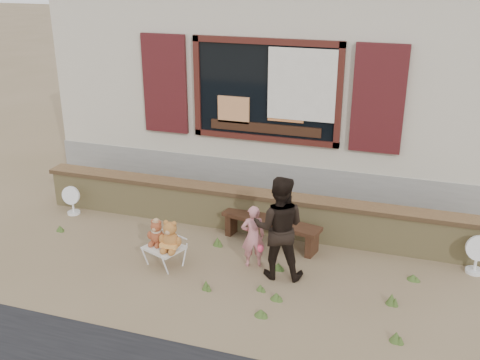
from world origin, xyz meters
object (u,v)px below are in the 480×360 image
(teddy_bear_left, at_px, (157,232))
(adult, at_px, (279,227))
(teddy_bear_right, at_px, (171,235))
(child, at_px, (253,236))
(bench, at_px, (271,226))
(folding_chair, at_px, (164,248))

(teddy_bear_left, relative_size, adult, 0.26)
(teddy_bear_right, relative_size, adult, 0.31)
(teddy_bear_left, bearing_deg, child, 35.68)
(teddy_bear_left, distance_m, adult, 1.75)
(teddy_bear_left, bearing_deg, bench, 58.59)
(folding_chair, xyz_separation_m, teddy_bear_right, (0.13, -0.05, 0.26))
(child, bearing_deg, teddy_bear_right, -1.07)
(folding_chair, bearing_deg, bench, 62.69)
(child, bearing_deg, teddy_bear_left, -9.29)
(teddy_bear_right, bearing_deg, adult, 32.84)
(folding_chair, xyz_separation_m, adult, (1.59, 0.25, 0.46))
(teddy_bear_left, distance_m, child, 1.36)
(bench, relative_size, teddy_bear_right, 3.51)
(teddy_bear_right, bearing_deg, folding_chair, -180.00)
(bench, relative_size, child, 1.73)
(adult, bearing_deg, child, -27.41)
(folding_chair, height_order, teddy_bear_left, teddy_bear_left)
(teddy_bear_left, bearing_deg, folding_chair, -0.00)
(teddy_bear_right, xyz_separation_m, adult, (1.46, 0.30, 0.20))
(bench, xyz_separation_m, folding_chair, (-1.25, -1.11, -0.02))
(adult, bearing_deg, folding_chair, 0.82)
(folding_chair, bearing_deg, teddy_bear_left, 180.00)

